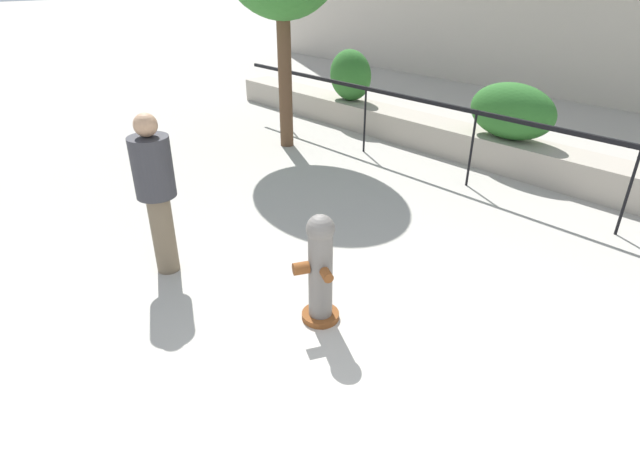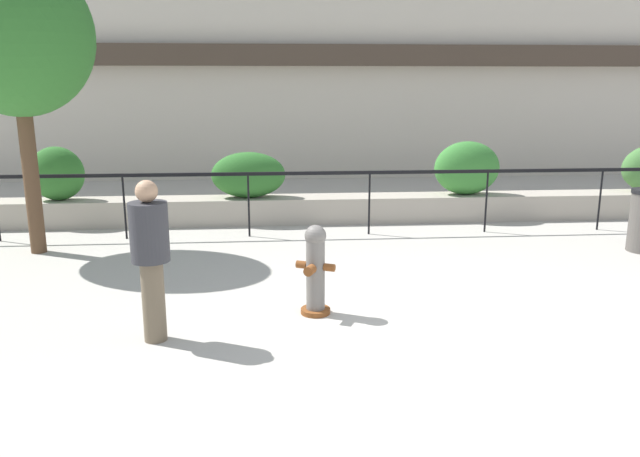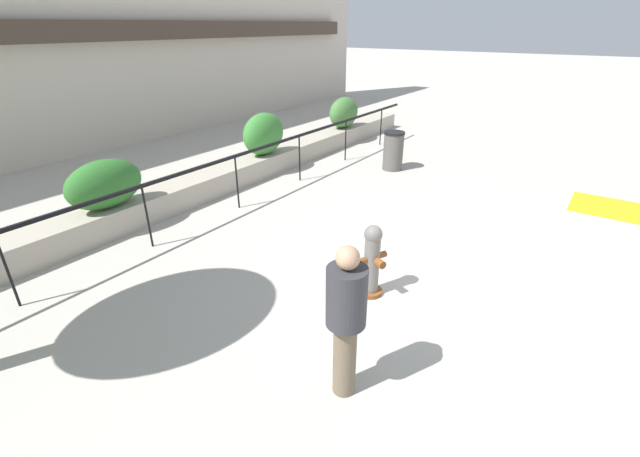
% 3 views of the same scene
% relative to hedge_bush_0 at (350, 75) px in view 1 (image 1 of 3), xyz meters
% --- Properties ---
extents(fence_railing_segment, '(15.00, 0.05, 1.15)m').
position_rel_hedge_bush_0_xyz_m(fence_railing_segment, '(5.74, -1.10, 0.01)').
color(fence_railing_segment, black).
rests_on(fence_railing_segment, ground).
extents(hedge_bush_0, '(1.02, 0.59, 1.01)m').
position_rel_hedge_bush_0_xyz_m(hedge_bush_0, '(0.00, 0.00, 0.00)').
color(hedge_bush_0, '#2D6B28').
rests_on(hedge_bush_0, planter_wall_low).
extents(hedge_bush_1, '(1.42, 0.70, 0.88)m').
position_rel_hedge_bush_0_xyz_m(hedge_bush_1, '(3.57, 0.00, -0.07)').
color(hedge_bush_1, '#2D6B28').
rests_on(hedge_bush_1, planter_wall_low).
extents(fire_hydrant, '(0.47, 0.48, 1.08)m').
position_rel_hedge_bush_0_xyz_m(fire_hydrant, '(4.50, -4.95, -0.45)').
color(fire_hydrant, brown).
rests_on(fire_hydrant, ground).
extents(pedestrian, '(0.50, 0.50, 1.73)m').
position_rel_hedge_bush_0_xyz_m(pedestrian, '(2.74, -5.59, -0.02)').
color(pedestrian, brown).
rests_on(pedestrian, ground).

